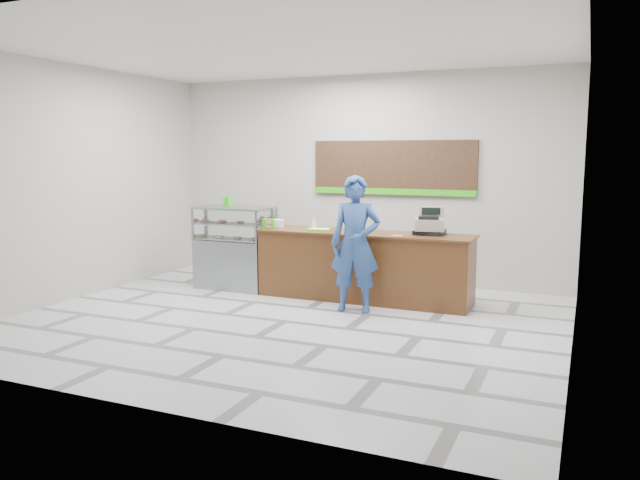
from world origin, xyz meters
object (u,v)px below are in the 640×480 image
at_px(cash_register, 430,224).
at_px(serving_tray, 319,229).
at_px(customer, 355,244).
at_px(sales_counter, 364,266).
at_px(display_case, 235,247).

xyz_separation_m(cash_register, serving_tray, (-1.67, -0.17, -0.14)).
bearing_deg(customer, sales_counter, 89.41).
xyz_separation_m(display_case, customer, (2.33, -0.66, 0.27)).
bearing_deg(sales_counter, serving_tray, -178.47).
height_order(sales_counter, display_case, display_case).
height_order(display_case, customer, customer).
xyz_separation_m(cash_register, customer, (-0.84, -0.81, -0.23)).
distance_m(cash_register, customer, 1.19).
distance_m(display_case, customer, 2.43).
xyz_separation_m(sales_counter, customer, (0.11, -0.66, 0.43)).
distance_m(serving_tray, customer, 1.05).
height_order(serving_tray, customer, customer).
distance_m(sales_counter, customer, 0.80).
height_order(sales_counter, customer, customer).
bearing_deg(sales_counter, display_case, -180.00).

